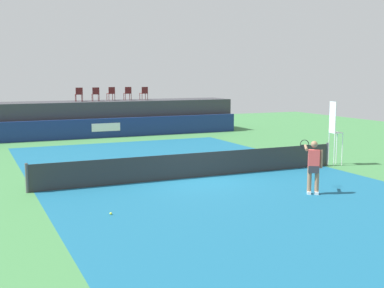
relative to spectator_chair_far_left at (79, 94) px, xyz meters
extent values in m
plane|color=#3D7A42|center=(1.32, -12.05, -2.69)|extent=(48.00, 48.00, 0.00)
cube|color=#16597A|center=(1.32, -15.05, -2.69)|extent=(12.00, 22.00, 0.00)
cube|color=navy|center=(1.32, -1.55, -2.09)|extent=(18.00, 0.20, 1.20)
cube|color=white|center=(1.27, -1.66, -2.03)|extent=(1.80, 0.02, 0.50)
cube|color=#38383D|center=(1.32, 0.25, -1.59)|extent=(18.00, 2.80, 2.20)
cylinder|color=#561919|center=(0.22, 0.26, -0.27)|extent=(0.04, 0.04, 0.44)
cylinder|color=#561919|center=(-0.18, 0.29, -0.27)|extent=(0.04, 0.04, 0.44)
cylinder|color=#561919|center=(0.19, -0.14, -0.27)|extent=(0.04, 0.04, 0.44)
cylinder|color=#561919|center=(-0.21, -0.11, -0.27)|extent=(0.04, 0.04, 0.44)
cube|color=#561919|center=(0.01, 0.08, -0.04)|extent=(0.47, 0.47, 0.03)
cube|color=#561919|center=(-0.01, -0.13, 0.19)|extent=(0.44, 0.06, 0.42)
cylinder|color=#561919|center=(1.28, 0.21, -0.27)|extent=(0.04, 0.04, 0.44)
cylinder|color=#561919|center=(0.88, 0.24, -0.27)|extent=(0.04, 0.04, 0.44)
cylinder|color=#561919|center=(1.25, -0.19, -0.27)|extent=(0.04, 0.04, 0.44)
cylinder|color=#561919|center=(0.85, -0.16, -0.27)|extent=(0.04, 0.04, 0.44)
cube|color=#561919|center=(1.07, 0.02, -0.04)|extent=(0.48, 0.48, 0.03)
cube|color=#561919|center=(1.05, -0.18, 0.19)|extent=(0.44, 0.06, 0.42)
cylinder|color=#561919|center=(2.38, 0.72, -0.27)|extent=(0.04, 0.04, 0.44)
cylinder|color=#561919|center=(1.98, 0.68, -0.27)|extent=(0.04, 0.04, 0.44)
cylinder|color=#561919|center=(2.42, 0.31, -0.27)|extent=(0.04, 0.04, 0.44)
cylinder|color=#561919|center=(2.01, 0.28, -0.27)|extent=(0.04, 0.04, 0.44)
cube|color=#561919|center=(2.20, 0.50, -0.04)|extent=(0.48, 0.48, 0.03)
cube|color=#561919|center=(2.22, 0.29, 0.19)|extent=(0.44, 0.06, 0.42)
cylinder|color=#561919|center=(3.52, 0.57, -0.27)|extent=(0.04, 0.04, 0.44)
cylinder|color=#561919|center=(3.11, 0.58, -0.27)|extent=(0.04, 0.04, 0.44)
cylinder|color=#561919|center=(3.50, 0.17, -0.27)|extent=(0.04, 0.04, 0.44)
cylinder|color=#561919|center=(3.10, 0.18, -0.27)|extent=(0.04, 0.04, 0.44)
cube|color=#561919|center=(3.31, 0.38, -0.04)|extent=(0.45, 0.45, 0.03)
cube|color=#561919|center=(3.30, 0.17, 0.19)|extent=(0.44, 0.04, 0.42)
cylinder|color=#561919|center=(4.54, 0.28, -0.27)|extent=(0.04, 0.04, 0.44)
cylinder|color=#561919|center=(4.13, 0.26, -0.27)|extent=(0.04, 0.04, 0.44)
cylinder|color=#561919|center=(4.56, -0.12, -0.27)|extent=(0.04, 0.04, 0.44)
cylinder|color=#561919|center=(4.16, -0.14, -0.27)|extent=(0.04, 0.04, 0.44)
cube|color=#561919|center=(4.35, 0.07, -0.04)|extent=(0.47, 0.47, 0.03)
cube|color=#561919|center=(4.36, -0.14, 0.19)|extent=(0.44, 0.05, 0.42)
cylinder|color=white|center=(8.16, -15.27, -1.99)|extent=(0.04, 0.04, 1.40)
cylinder|color=white|center=(8.19, -14.87, -1.99)|extent=(0.04, 0.04, 1.40)
cylinder|color=white|center=(7.75, -15.24, -1.99)|extent=(0.04, 0.04, 1.40)
cylinder|color=white|center=(7.78, -14.84, -1.99)|extent=(0.04, 0.04, 1.40)
cube|color=white|center=(7.97, -15.05, -1.28)|extent=(0.47, 0.47, 0.03)
cube|color=white|center=(7.76, -15.04, -0.60)|extent=(0.06, 0.44, 1.33)
cube|color=#2D2D2D|center=(1.32, -15.05, -2.22)|extent=(12.40, 0.02, 0.95)
cylinder|color=#4C4C51|center=(-4.88, -15.05, -2.19)|extent=(0.10, 0.10, 1.00)
cylinder|color=#4C4C51|center=(7.52, -15.05, -2.19)|extent=(0.10, 0.10, 1.00)
cube|color=white|center=(3.78, -19.16, -2.64)|extent=(0.24, 0.28, 0.10)
cylinder|color=#997051|center=(3.78, -19.16, -2.18)|extent=(0.14, 0.14, 0.82)
cube|color=white|center=(3.58, -19.04, -2.64)|extent=(0.24, 0.28, 0.10)
cylinder|color=#997051|center=(3.58, -19.04, -2.18)|extent=(0.14, 0.14, 0.82)
cube|color=#333338|center=(3.68, -19.10, -1.85)|extent=(0.40, 0.37, 0.24)
cube|color=#E54C47|center=(3.68, -19.10, -1.49)|extent=(0.41, 0.36, 0.56)
sphere|color=#997051|center=(3.68, -19.10, -1.03)|extent=(0.22, 0.22, 0.22)
cylinder|color=#997051|center=(3.88, -19.23, -1.51)|extent=(0.09, 0.09, 0.60)
cylinder|color=#997051|center=(3.62, -18.74, -1.19)|extent=(0.40, 0.56, 0.14)
cylinder|color=black|center=(3.85, -18.39, -1.16)|extent=(0.27, 0.19, 0.03)
torus|color=black|center=(4.01, -18.15, -1.16)|extent=(0.27, 0.18, 0.30)
sphere|color=#D8EA33|center=(-3.04, -18.80, -2.66)|extent=(0.07, 0.07, 0.07)
camera|label=1|loc=(-6.57, -32.27, 1.21)|focal=47.20mm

